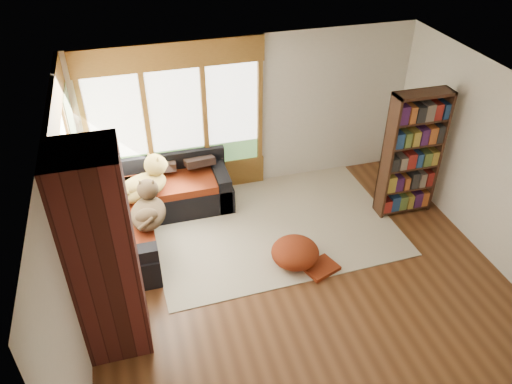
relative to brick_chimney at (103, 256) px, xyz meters
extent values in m
plane|color=#4E2B15|center=(2.40, 0.35, -1.30)|extent=(5.50, 5.50, 0.00)
plane|color=white|center=(2.40, 0.35, 1.30)|extent=(5.50, 5.50, 0.00)
cube|color=silver|center=(2.40, 2.85, 0.00)|extent=(5.50, 0.04, 2.60)
cube|color=silver|center=(2.40, -2.15, 0.00)|extent=(5.50, 0.04, 2.60)
cube|color=silver|center=(-0.35, 0.35, 0.00)|extent=(0.04, 5.00, 2.60)
cube|color=silver|center=(5.15, 0.35, 0.00)|extent=(0.04, 5.00, 2.60)
cube|color=brown|center=(1.20, 2.82, 0.05)|extent=(2.82, 0.10, 1.90)
cube|color=white|center=(1.20, 2.82, 0.05)|extent=(2.54, 0.09, 1.62)
cube|color=brown|center=(-0.32, 1.55, 0.05)|extent=(0.10, 2.62, 1.90)
cube|color=white|center=(-0.32, 1.55, 0.05)|extent=(0.09, 2.36, 1.62)
cube|color=#6E815B|center=(-0.29, 2.38, 0.45)|extent=(0.03, 0.72, 0.90)
cube|color=#471914|center=(0.00, 0.00, 0.00)|extent=(0.70, 0.70, 2.60)
cube|color=black|center=(0.75, 2.40, -1.09)|extent=(2.20, 0.90, 0.42)
cube|color=black|center=(0.75, 2.75, -0.69)|extent=(2.20, 0.20, 0.38)
cube|color=black|center=(1.75, 2.40, -1.00)|extent=(0.20, 0.90, 0.60)
cube|color=maroon|center=(0.65, 2.28, -0.82)|extent=(1.90, 0.66, 0.12)
cube|color=black|center=(0.10, 1.75, -1.09)|extent=(0.90, 2.20, 0.42)
cube|color=black|center=(-0.25, 1.75, -0.69)|extent=(0.20, 2.20, 0.38)
cube|color=black|center=(0.10, 0.75, -1.00)|extent=(0.90, 0.20, 0.60)
cube|color=maroon|center=(0.22, 1.40, -0.82)|extent=(0.66, 1.20, 0.12)
cube|color=maroon|center=(0.22, 2.35, -0.82)|extent=(0.66, 0.66, 0.12)
cube|color=white|center=(2.39, 1.65, -1.29)|extent=(3.76, 2.92, 0.01)
cube|color=#3B2013|center=(4.96, 1.39, -0.28)|extent=(0.04, 0.29, 2.05)
cube|color=#3B2013|center=(4.12, 1.39, -0.28)|extent=(0.04, 0.29, 2.05)
cube|color=#3B2013|center=(4.54, 1.53, -0.28)|extent=(0.88, 0.02, 2.05)
cube|color=#3B2013|center=(4.54, 1.39, -1.24)|extent=(0.80, 0.27, 0.03)
cube|color=#3B2013|center=(4.54, 1.39, -0.85)|extent=(0.80, 0.27, 0.03)
cube|color=#3B2013|center=(4.54, 1.39, -0.46)|extent=(0.80, 0.27, 0.03)
cube|color=#3B2013|center=(4.54, 1.39, -0.07)|extent=(0.80, 0.27, 0.03)
cube|color=#3B2013|center=(4.54, 1.39, 0.32)|extent=(0.80, 0.27, 0.03)
cube|color=#3B2013|center=(4.54, 1.39, 0.71)|extent=(0.80, 0.27, 0.03)
cube|color=#726659|center=(4.54, 1.37, -0.28)|extent=(0.76, 0.21, 1.89)
ellipsoid|color=maroon|center=(2.45, 0.67, -1.10)|extent=(0.76, 0.76, 0.37)
ellipsoid|color=olive|center=(0.51, 2.11, -0.55)|extent=(1.01, 0.93, 0.29)
sphere|color=olive|center=(0.77, 2.28, -0.41)|extent=(0.48, 0.48, 0.34)
cone|color=olive|center=(0.72, 2.25, -0.28)|extent=(0.18, 0.18, 0.15)
ellipsoid|color=black|center=(0.55, 1.46, -0.58)|extent=(0.60, 0.82, 0.25)
sphere|color=black|center=(0.59, 1.73, -0.46)|extent=(0.35, 0.35, 0.30)
cone|color=black|center=(0.58, 1.68, -0.33)|extent=(0.13, 0.13, 0.13)
cube|color=black|center=(1.45, 2.61, -0.52)|extent=(0.45, 0.12, 0.45)
cube|color=black|center=(0.85, 2.61, -0.52)|extent=(0.45, 0.12, 0.45)
cube|color=black|center=(-0.08, 2.15, -0.52)|extent=(0.45, 0.12, 0.45)
cube|color=black|center=(-0.08, 1.05, -0.52)|extent=(0.45, 0.12, 0.45)
camera|label=1|loc=(0.49, -4.24, 3.59)|focal=35.00mm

